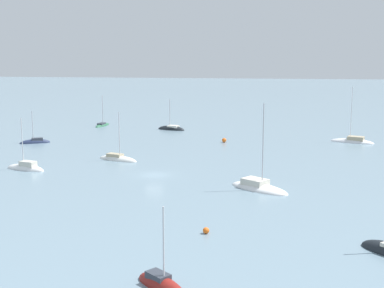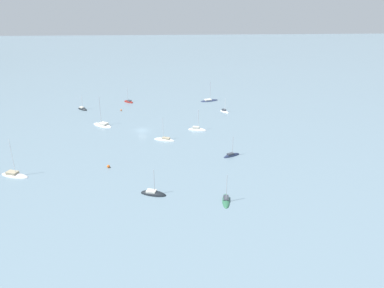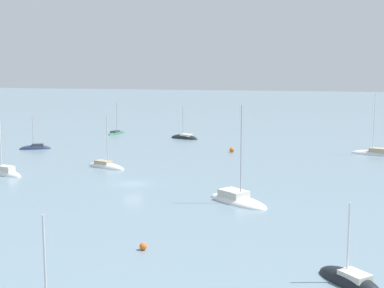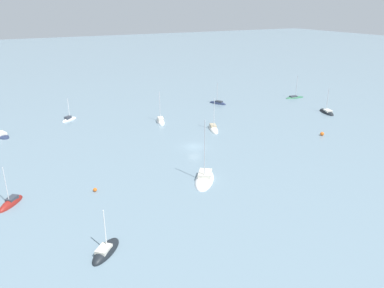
{
  "view_description": "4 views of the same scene",
  "coord_description": "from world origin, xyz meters",
  "px_view_note": "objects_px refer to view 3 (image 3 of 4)",
  "views": [
    {
      "loc": [
        74.44,
        16.55,
        17.61
      ],
      "look_at": [
        -15.08,
        3.36,
        2.13
      ],
      "focal_mm": 50.0,
      "sensor_mm": 36.0,
      "label": 1
    },
    {
      "loc": [
        -128.93,
        -11.5,
        48.35
      ],
      "look_at": [
        -16.6,
        -17.44,
        1.2
      ],
      "focal_mm": 35.0,
      "sensor_mm": 36.0,
      "label": 2
    },
    {
      "loc": [
        65.39,
        26.07,
        15.34
      ],
      "look_at": [
        -16.64,
        3.7,
        3.23
      ],
      "focal_mm": 50.0,
      "sensor_mm": 36.0,
      "label": 3
    },
    {
      "loc": [
        35.82,
        67.2,
        29.48
      ],
      "look_at": [
        2.55,
        3.87,
        2.39
      ],
      "focal_mm": 35.0,
      "sensor_mm": 36.0,
      "label": 4
    }
  ],
  "objects_px": {
    "sailboat_2": "(350,283)",
    "sailboat_4": "(375,154)",
    "sailboat_8": "(184,138)",
    "sailboat_6": "(237,201)",
    "mooring_buoy_1": "(143,246)",
    "sailboat_3": "(106,167)",
    "sailboat_5": "(4,174)",
    "sailboat_7": "(116,133)",
    "mooring_buoy_0": "(232,150)",
    "sailboat_1": "(35,149)"
  },
  "relations": [
    {
      "from": "sailboat_7",
      "to": "mooring_buoy_0",
      "type": "height_order",
      "value": "sailboat_7"
    },
    {
      "from": "sailboat_4",
      "to": "sailboat_5",
      "type": "height_order",
      "value": "sailboat_4"
    },
    {
      "from": "sailboat_5",
      "to": "sailboat_7",
      "type": "relative_size",
      "value": 1.09
    },
    {
      "from": "sailboat_5",
      "to": "sailboat_6",
      "type": "bearing_deg",
      "value": -175.71
    },
    {
      "from": "sailboat_3",
      "to": "sailboat_8",
      "type": "height_order",
      "value": "sailboat_3"
    },
    {
      "from": "mooring_buoy_0",
      "to": "sailboat_7",
      "type": "bearing_deg",
      "value": -122.45
    },
    {
      "from": "sailboat_6",
      "to": "mooring_buoy_1",
      "type": "relative_size",
      "value": 18.76
    },
    {
      "from": "sailboat_6",
      "to": "mooring_buoy_1",
      "type": "xyz_separation_m",
      "value": [
        18.29,
        -4.74,
        0.19
      ]
    },
    {
      "from": "mooring_buoy_1",
      "to": "sailboat_8",
      "type": "bearing_deg",
      "value": -166.72
    },
    {
      "from": "sailboat_6",
      "to": "sailboat_7",
      "type": "bearing_deg",
      "value": 161.52
    },
    {
      "from": "sailboat_5",
      "to": "sailboat_8",
      "type": "height_order",
      "value": "sailboat_5"
    },
    {
      "from": "mooring_buoy_1",
      "to": "sailboat_3",
      "type": "bearing_deg",
      "value": -151.05
    },
    {
      "from": "sailboat_1",
      "to": "sailboat_7",
      "type": "relative_size",
      "value": 0.9
    },
    {
      "from": "sailboat_4",
      "to": "sailboat_8",
      "type": "distance_m",
      "value": 40.82
    },
    {
      "from": "mooring_buoy_0",
      "to": "mooring_buoy_1",
      "type": "bearing_deg",
      "value": 3.11
    },
    {
      "from": "sailboat_6",
      "to": "mooring_buoy_1",
      "type": "bearing_deg",
      "value": -67.89
    },
    {
      "from": "sailboat_3",
      "to": "sailboat_6",
      "type": "distance_m",
      "value": 28.52
    },
    {
      "from": "sailboat_1",
      "to": "sailboat_8",
      "type": "height_order",
      "value": "sailboat_8"
    },
    {
      "from": "sailboat_6",
      "to": "mooring_buoy_1",
      "type": "distance_m",
      "value": 18.89
    },
    {
      "from": "sailboat_5",
      "to": "sailboat_3",
      "type": "bearing_deg",
      "value": -127.14
    },
    {
      "from": "sailboat_2",
      "to": "sailboat_4",
      "type": "xyz_separation_m",
      "value": [
        -61.22,
        5.53,
        0.07
      ]
    },
    {
      "from": "sailboat_7",
      "to": "sailboat_8",
      "type": "relative_size",
      "value": 1.0
    },
    {
      "from": "sailboat_1",
      "to": "sailboat_4",
      "type": "bearing_deg",
      "value": 161.8
    },
    {
      "from": "sailboat_1",
      "to": "sailboat_6",
      "type": "height_order",
      "value": "sailboat_6"
    },
    {
      "from": "sailboat_1",
      "to": "sailboat_3",
      "type": "height_order",
      "value": "sailboat_3"
    },
    {
      "from": "sailboat_7",
      "to": "sailboat_8",
      "type": "bearing_deg",
      "value": -96.54
    },
    {
      "from": "sailboat_6",
      "to": "sailboat_5",
      "type": "bearing_deg",
      "value": -154.09
    },
    {
      "from": "sailboat_2",
      "to": "sailboat_8",
      "type": "height_order",
      "value": "sailboat_8"
    },
    {
      "from": "sailboat_1",
      "to": "sailboat_4",
      "type": "height_order",
      "value": "sailboat_4"
    },
    {
      "from": "sailboat_3",
      "to": "sailboat_5",
      "type": "distance_m",
      "value": 14.98
    },
    {
      "from": "sailboat_3",
      "to": "mooring_buoy_1",
      "type": "relative_size",
      "value": 13.73
    },
    {
      "from": "sailboat_5",
      "to": "sailboat_2",
      "type": "bearing_deg",
      "value": 164.66
    },
    {
      "from": "sailboat_6",
      "to": "sailboat_8",
      "type": "xyz_separation_m",
      "value": [
        -52.16,
        -21.37,
        -0.07
      ]
    },
    {
      "from": "sailboat_8",
      "to": "sailboat_7",
      "type": "bearing_deg",
      "value": 4.8
    },
    {
      "from": "sailboat_1",
      "to": "sailboat_6",
      "type": "bearing_deg",
      "value": 118.71
    },
    {
      "from": "sailboat_4",
      "to": "mooring_buoy_0",
      "type": "distance_m",
      "value": 25.61
    },
    {
      "from": "sailboat_2",
      "to": "mooring_buoy_0",
      "type": "xyz_separation_m",
      "value": [
        -57.47,
        -19.8,
        0.38
      ]
    },
    {
      "from": "sailboat_4",
      "to": "mooring_buoy_0",
      "type": "xyz_separation_m",
      "value": [
        3.75,
        -25.33,
        0.31
      ]
    },
    {
      "from": "sailboat_4",
      "to": "sailboat_7",
      "type": "height_order",
      "value": "sailboat_4"
    },
    {
      "from": "sailboat_1",
      "to": "sailboat_4",
      "type": "relative_size",
      "value": 0.61
    },
    {
      "from": "sailboat_1",
      "to": "sailboat_2",
      "type": "relative_size",
      "value": 1.04
    },
    {
      "from": "sailboat_1",
      "to": "sailboat_3",
      "type": "xyz_separation_m",
      "value": [
        14.12,
        20.98,
        0.0
      ]
    },
    {
      "from": "sailboat_1",
      "to": "sailboat_2",
      "type": "bearing_deg",
      "value": 110.59
    },
    {
      "from": "sailboat_3",
      "to": "sailboat_7",
      "type": "relative_size",
      "value": 1.1
    },
    {
      "from": "sailboat_5",
      "to": "mooring_buoy_0",
      "type": "relative_size",
      "value": 9.97
    },
    {
      "from": "sailboat_2",
      "to": "sailboat_4",
      "type": "distance_m",
      "value": 61.47
    },
    {
      "from": "sailboat_8",
      "to": "mooring_buoy_0",
      "type": "xyz_separation_m",
      "value": [
        15.84,
        13.66,
        0.37
      ]
    },
    {
      "from": "sailboat_7",
      "to": "mooring_buoy_1",
      "type": "xyz_separation_m",
      "value": [
        74.7,
        34.57,
        0.24
      ]
    },
    {
      "from": "sailboat_6",
      "to": "sailboat_8",
      "type": "distance_m",
      "value": 56.37
    },
    {
      "from": "sailboat_5",
      "to": "sailboat_4",
      "type": "bearing_deg",
      "value": -132.86
    }
  ]
}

